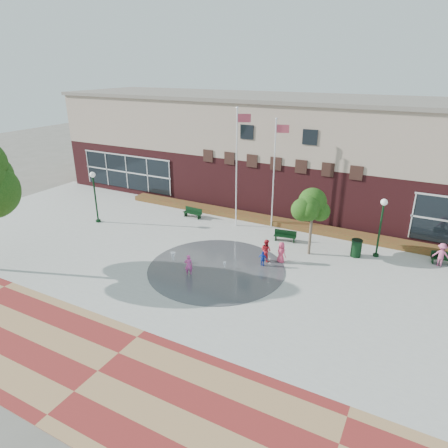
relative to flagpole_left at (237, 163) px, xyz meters
The scene contains 22 objects.
ground 11.27m from the flagpole_left, 78.35° to the right, with size 120.00×120.00×0.00m, color #666056.
plaza_concrete 7.98m from the flagpole_left, 70.92° to the right, with size 46.00×18.00×0.01m, color #A8A8A0.
paver_band 17.74m from the flagpole_left, 83.12° to the right, with size 46.00×6.00×0.01m, color maroon.
splash_pad 8.75m from the flagpole_left, 73.53° to the right, with size 8.40×8.40×0.01m, color #383A3D.
library_building 7.86m from the flagpole_left, 74.93° to the left, with size 44.40×10.40×9.20m.
flower_bed 5.64m from the flagpole_left, 39.78° to the left, with size 26.00×1.20×0.40m, color maroon.
flagpole_left is the anchor object (origin of this frame).
flagpole_right 2.77m from the flagpole_left, 23.86° to the left, with size 0.99×0.32×8.21m.
lamp_left 11.27m from the flagpole_left, 155.96° to the right, with size 0.43×0.43×4.08m.
lamp_right 10.73m from the flagpole_left, ahead, with size 0.42×0.42×3.95m.
bench_left 6.14m from the flagpole_left, behind, with size 1.65×0.55×0.82m.
bench_mid 6.50m from the flagpole_left, 13.54° to the right, with size 1.60×0.67×0.78m.
bench_right 15.12m from the flagpole_left, ahead, with size 1.62×0.72×0.79m.
trash_can 10.29m from the flagpole_left, ahead, with size 0.71×0.71×1.17m.
tree_mid 7.08m from the flagpole_left, 19.32° to the right, with size 2.54×2.54×4.29m.
water_jet_a 8.99m from the flagpole_left, 95.98° to the right, with size 0.33×0.33×0.64m, color white.
water_jet_b 8.66m from the flagpole_left, 69.55° to the right, with size 0.18×0.18×0.41m, color white.
child_splash 9.45m from the flagpole_left, 83.38° to the right, with size 0.48×0.31×1.31m, color #E348A2.
adult_red 7.53m from the flagpole_left, 46.28° to the right, with size 0.72×0.56×1.48m, color red.
adult_pink 7.99m from the flagpole_left, 39.04° to the right, with size 0.67×0.44×1.38m, color #E33F64.
child_blue 8.21m from the flagpole_left, 50.00° to the right, with size 0.60×0.25×1.02m, color #1639B9.
person_bench 14.72m from the flagpole_left, ahead, with size 0.99×0.57×1.53m, color #C75382.
Camera 1 is at (10.61, -15.95, 11.66)m, focal length 32.00 mm.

